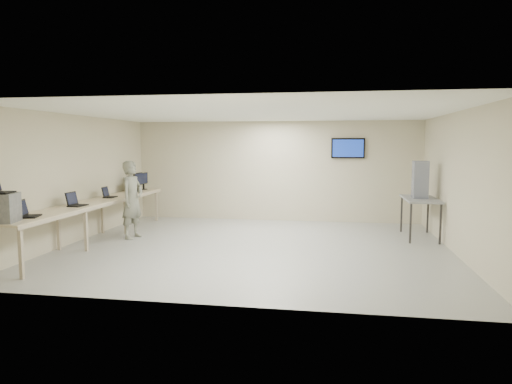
% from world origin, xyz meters
% --- Properties ---
extents(room, '(8.01, 7.01, 2.81)m').
position_xyz_m(room, '(0.03, 0.06, 1.41)').
color(room, '#A2A494').
rests_on(room, ground).
extents(workbench, '(0.76, 6.00, 0.90)m').
position_xyz_m(workbench, '(-3.59, 0.00, 0.83)').
color(workbench, beige).
rests_on(workbench, ground).
extents(equipment_box, '(0.49, 0.54, 0.47)m').
position_xyz_m(equipment_box, '(-3.65, -2.75, 1.14)').
color(equipment_box, gray).
rests_on(equipment_box, workbench).
extents(laptop_0, '(0.41, 0.45, 0.30)m').
position_xyz_m(laptop_0, '(-3.63, -2.20, 0.98)').
color(laptop_0, black).
rests_on(laptop_0, workbench).
extents(laptop_1, '(0.32, 0.38, 0.29)m').
position_xyz_m(laptop_1, '(-3.59, -0.77, 0.97)').
color(laptop_1, black).
rests_on(laptop_1, workbench).
extents(laptop_2, '(0.28, 0.34, 0.25)m').
position_xyz_m(laptop_2, '(-3.65, 0.75, 0.97)').
color(laptop_2, black).
rests_on(laptop_2, workbench).
extents(laptop_3, '(0.34, 0.39, 0.29)m').
position_xyz_m(laptop_3, '(-3.66, 2.00, 0.97)').
color(laptop_3, black).
rests_on(laptop_3, workbench).
extents(monitor_near, '(0.22, 0.49, 0.49)m').
position_xyz_m(monitor_near, '(-3.60, 2.33, 1.19)').
color(monitor_near, black).
rests_on(monitor_near, workbench).
extents(monitor_far, '(0.21, 0.47, 0.47)m').
position_xyz_m(monitor_far, '(-3.60, 2.70, 1.18)').
color(monitor_far, black).
rests_on(monitor_far, workbench).
extents(soldier, '(0.55, 0.72, 1.78)m').
position_xyz_m(soldier, '(-2.93, 0.51, 0.89)').
color(soldier, '#62684D').
rests_on(soldier, ground).
extents(side_table, '(0.72, 1.54, 0.92)m').
position_xyz_m(side_table, '(3.60, 1.62, 0.85)').
color(side_table, gray).
rests_on(side_table, ground).
extents(storage_bins, '(0.32, 0.36, 0.85)m').
position_xyz_m(storage_bins, '(3.58, 1.62, 1.35)').
color(storage_bins, gray).
rests_on(storage_bins, side_table).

